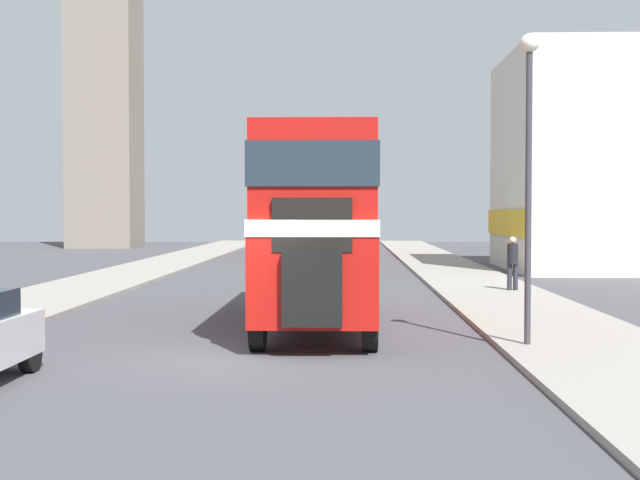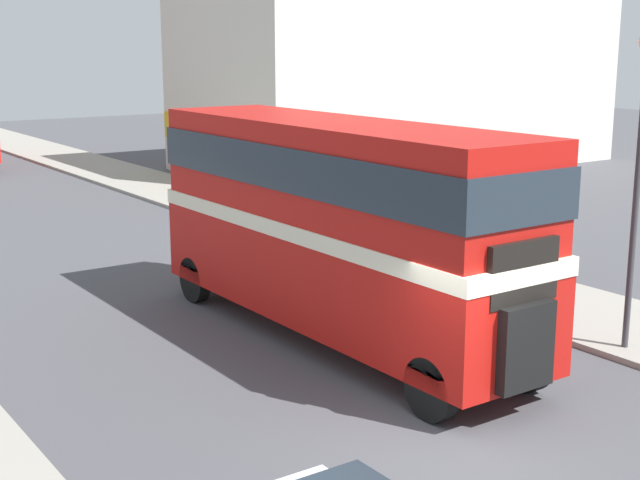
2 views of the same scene
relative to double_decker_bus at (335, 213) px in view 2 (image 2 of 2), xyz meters
The scene contains 5 objects.
ground_plane 5.71m from the double_decker_bus, 107.22° to the right, with size 120.00×120.00×0.00m, color #47474C.
double_decker_bus is the anchor object (origin of this frame).
pedestrian_walking 9.90m from the double_decker_bus, 52.69° to the left, with size 0.35×0.35×1.71m.
street_lamp 5.74m from the double_decker_bus, 43.41° to the right, with size 0.36×0.36×5.86m.
shop_building_block 26.57m from the double_decker_bus, 47.47° to the left, with size 20.16×9.68×9.66m.
Camera 2 is at (-8.44, -8.83, 5.78)m, focal length 50.00 mm.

